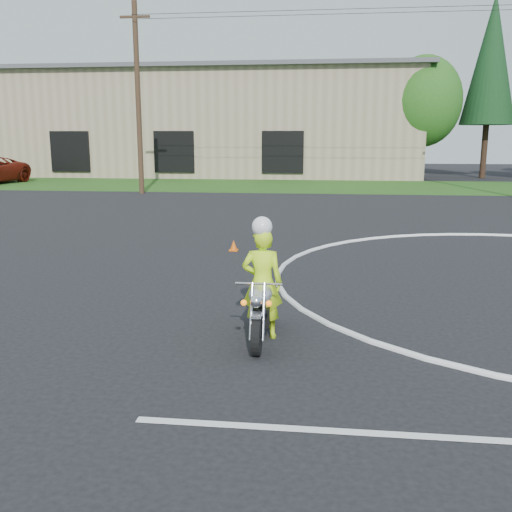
# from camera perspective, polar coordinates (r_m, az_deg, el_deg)

# --- Properties ---
(grass_strip) EXTENTS (120.00, 10.00, 0.02)m
(grass_strip) POSITION_cam_1_polar(r_m,az_deg,el_deg) (37.07, 14.61, 6.71)
(grass_strip) COLOR #1E4714
(grass_strip) RESTS_ON ground
(primary_motorcycle) EXTENTS (0.68, 1.95, 1.03)m
(primary_motorcycle) POSITION_cam_1_polar(r_m,az_deg,el_deg) (8.74, 0.55, -5.29)
(primary_motorcycle) COLOR black
(primary_motorcycle) RESTS_ON ground
(rider_primary_grp) EXTENTS (0.63, 0.42, 1.91)m
(rider_primary_grp) POSITION_cam_1_polar(r_m,az_deg,el_deg) (8.75, 0.63, -2.39)
(rider_primary_grp) COLOR #CBFD1A
(rider_primary_grp) RESTS_ON ground
(warehouse) EXTENTS (41.00, 17.00, 8.30)m
(warehouse) POSITION_cam_1_polar(r_m,az_deg,el_deg) (51.28, -8.12, 12.92)
(warehouse) COLOR tan
(warehouse) RESTS_ON ground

